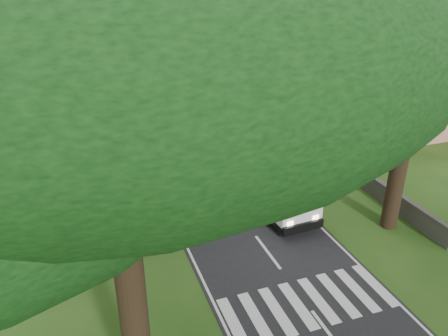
{
  "coord_description": "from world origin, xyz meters",
  "views": [
    {
      "loc": [
        -8.34,
        -14.68,
        13.42
      ],
      "look_at": [
        -0.24,
        7.98,
        2.2
      ],
      "focal_mm": 35.0,
      "sensor_mm": 36.0,
      "label": 1
    }
  ],
  "objects_px": {
    "church": "(352,61)",
    "distant_car_b": "(113,65)",
    "distant_car_c": "(142,53)",
    "pole_mid": "(217,69)",
    "pole_near": "(327,137)",
    "coach_bus": "(253,162)",
    "pole_far": "(170,39)",
    "pedestrian": "(124,168)"
  },
  "relations": [
    {
      "from": "church",
      "to": "pole_far",
      "type": "xyz_separation_m",
      "value": [
        -12.36,
        24.45,
        -0.73
      ]
    },
    {
      "from": "pole_near",
      "to": "coach_bus",
      "type": "distance_m",
      "value": 4.99
    },
    {
      "from": "pole_near",
      "to": "distant_car_b",
      "type": "height_order",
      "value": "pole_near"
    },
    {
      "from": "distant_car_c",
      "to": "pedestrian",
      "type": "bearing_deg",
      "value": 63.13
    },
    {
      "from": "pole_near",
      "to": "church",
      "type": "bearing_deg",
      "value": 51.5
    },
    {
      "from": "distant_car_c",
      "to": "distant_car_b",
      "type": "bearing_deg",
      "value": 38.34
    },
    {
      "from": "church",
      "to": "pedestrian",
      "type": "xyz_separation_m",
      "value": [
        -23.53,
        -8.53,
        -4.06
      ]
    },
    {
      "from": "pole_mid",
      "to": "distant_car_c",
      "type": "xyz_separation_m",
      "value": [
        -2.5,
        29.58,
        -3.43
      ]
    },
    {
      "from": "pole_near",
      "to": "coach_bus",
      "type": "xyz_separation_m",
      "value": [
        -3.42,
        2.83,
        -2.28
      ]
    },
    {
      "from": "distant_car_c",
      "to": "pole_mid",
      "type": "bearing_deg",
      "value": 79.48
    },
    {
      "from": "pole_mid",
      "to": "coach_bus",
      "type": "bearing_deg",
      "value": -101.27
    },
    {
      "from": "coach_bus",
      "to": "pedestrian",
      "type": "xyz_separation_m",
      "value": [
        -7.75,
        4.19,
        -1.05
      ]
    },
    {
      "from": "pole_far",
      "to": "pedestrian",
      "type": "distance_m",
      "value": 34.98
    },
    {
      "from": "distant_car_c",
      "to": "pole_far",
      "type": "bearing_deg",
      "value": 89.27
    },
    {
      "from": "distant_car_c",
      "to": "church",
      "type": "bearing_deg",
      "value": 98.24
    },
    {
      "from": "pole_mid",
      "to": "distant_car_b",
      "type": "distance_m",
      "value": 24.0
    },
    {
      "from": "coach_bus",
      "to": "distant_car_b",
      "type": "height_order",
      "value": "coach_bus"
    },
    {
      "from": "pole_near",
      "to": "distant_car_c",
      "type": "distance_m",
      "value": 49.76
    },
    {
      "from": "pole_near",
      "to": "pedestrian",
      "type": "distance_m",
      "value": 13.6
    },
    {
      "from": "church",
      "to": "pole_far",
      "type": "bearing_deg",
      "value": 116.82
    },
    {
      "from": "pedestrian",
      "to": "coach_bus",
      "type": "bearing_deg",
      "value": -117.06
    },
    {
      "from": "church",
      "to": "distant_car_b",
      "type": "relative_size",
      "value": 6.07
    },
    {
      "from": "pole_mid",
      "to": "distant_car_c",
      "type": "relative_size",
      "value": 1.61
    },
    {
      "from": "coach_bus",
      "to": "church",
      "type": "bearing_deg",
      "value": 35.61
    },
    {
      "from": "pedestrian",
      "to": "distant_car_b",
      "type": "bearing_deg",
      "value": -4.19
    },
    {
      "from": "pole_far",
      "to": "pedestrian",
      "type": "relative_size",
      "value": 4.7
    },
    {
      "from": "pole_far",
      "to": "distant_car_c",
      "type": "distance_m",
      "value": 10.48
    },
    {
      "from": "coach_bus",
      "to": "pole_mid",
      "type": "bearing_deg",
      "value": 75.48
    },
    {
      "from": "church",
      "to": "distant_car_b",
      "type": "distance_m",
      "value": 33.85
    },
    {
      "from": "pedestrian",
      "to": "distant_car_c",
      "type": "bearing_deg",
      "value": -10.18
    },
    {
      "from": "pole_mid",
      "to": "pole_far",
      "type": "bearing_deg",
      "value": 90.0
    },
    {
      "from": "pole_near",
      "to": "distant_car_b",
      "type": "xyz_separation_m",
      "value": [
        -7.74,
        42.45,
        -3.5
      ]
    },
    {
      "from": "pole_near",
      "to": "distant_car_c",
      "type": "height_order",
      "value": "pole_near"
    },
    {
      "from": "church",
      "to": "pedestrian",
      "type": "bearing_deg",
      "value": -160.07
    },
    {
      "from": "distant_car_b",
      "to": "distant_car_c",
      "type": "relative_size",
      "value": 0.79
    },
    {
      "from": "church",
      "to": "pole_near",
      "type": "relative_size",
      "value": 3.0
    },
    {
      "from": "distant_car_c",
      "to": "coach_bus",
      "type": "bearing_deg",
      "value": 73.52
    },
    {
      "from": "pole_near",
      "to": "pole_mid",
      "type": "height_order",
      "value": "same"
    },
    {
      "from": "pole_far",
      "to": "pole_mid",
      "type": "bearing_deg",
      "value": -90.0
    },
    {
      "from": "pole_near",
      "to": "coach_bus",
      "type": "bearing_deg",
      "value": 140.45
    },
    {
      "from": "distant_car_c",
      "to": "pole_near",
      "type": "bearing_deg",
      "value": 77.53
    },
    {
      "from": "pole_far",
      "to": "coach_bus",
      "type": "distance_m",
      "value": 37.4
    }
  ]
}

